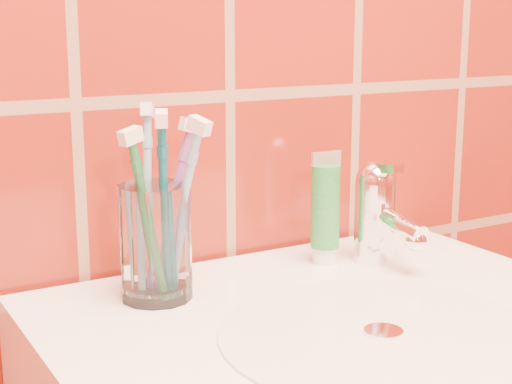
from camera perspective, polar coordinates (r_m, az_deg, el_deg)
glass_tumbler at (r=0.80m, az=-7.33°, el=-3.65°), size 0.09×0.09×0.12m
toothpaste_tube at (r=0.91m, az=5.06°, el=-1.41°), size 0.04×0.03×0.13m
faucet at (r=0.92m, az=8.83°, el=-1.19°), size 0.05×0.11×0.12m
toothbrush_0 at (r=0.77m, az=-7.89°, el=-1.92°), size 0.09×0.08×0.19m
toothbrush_1 at (r=0.81m, az=-7.92°, el=-0.64°), size 0.10×0.12×0.21m
toothbrush_2 at (r=0.78m, az=-6.70°, el=-1.23°), size 0.06×0.09×0.21m
toothbrush_3 at (r=0.81m, az=-6.15°, el=-1.17°), size 0.08×0.08×0.19m
toothbrush_4 at (r=0.78m, az=-5.50°, el=-1.41°), size 0.09×0.13×0.21m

